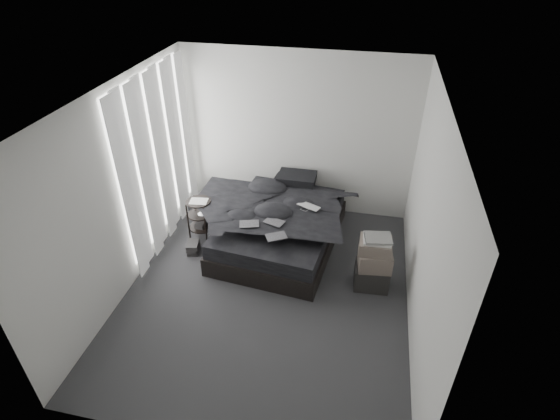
% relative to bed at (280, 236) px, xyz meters
% --- Properties ---
extents(floor, '(3.60, 4.20, 0.01)m').
position_rel_bed_xyz_m(floor, '(0.05, -1.02, -0.14)').
color(floor, '#333336').
rests_on(floor, ground).
extents(ceiling, '(3.60, 4.20, 0.01)m').
position_rel_bed_xyz_m(ceiling, '(0.05, -1.02, 2.46)').
color(ceiling, white).
rests_on(ceiling, ground).
extents(wall_back, '(3.60, 0.01, 2.60)m').
position_rel_bed_xyz_m(wall_back, '(0.05, 1.08, 1.16)').
color(wall_back, silver).
rests_on(wall_back, ground).
extents(wall_front, '(3.60, 0.01, 2.60)m').
position_rel_bed_xyz_m(wall_front, '(0.05, -3.12, 1.16)').
color(wall_front, silver).
rests_on(wall_front, ground).
extents(wall_left, '(0.01, 4.20, 2.60)m').
position_rel_bed_xyz_m(wall_left, '(-1.75, -1.02, 1.16)').
color(wall_left, silver).
rests_on(wall_left, ground).
extents(wall_right, '(0.01, 4.20, 2.60)m').
position_rel_bed_xyz_m(wall_right, '(1.85, -1.02, 1.16)').
color(wall_right, silver).
rests_on(wall_right, ground).
extents(window_left, '(0.02, 2.00, 2.30)m').
position_rel_bed_xyz_m(window_left, '(-1.73, -0.12, 1.21)').
color(window_left, white).
rests_on(window_left, wall_left).
extents(curtain_left, '(0.06, 2.12, 2.48)m').
position_rel_bed_xyz_m(curtain_left, '(-1.68, -0.12, 1.14)').
color(curtain_left, white).
rests_on(curtain_left, wall_left).
extents(bed, '(1.79, 2.23, 0.28)m').
position_rel_bed_xyz_m(bed, '(0.00, 0.00, 0.00)').
color(bed, black).
rests_on(bed, floor).
extents(mattress, '(1.72, 2.16, 0.22)m').
position_rel_bed_xyz_m(mattress, '(0.00, 0.00, 0.25)').
color(mattress, black).
rests_on(mattress, bed).
extents(duvet, '(1.71, 1.93, 0.24)m').
position_rel_bed_xyz_m(duvet, '(-0.01, -0.05, 0.48)').
color(duvet, black).
rests_on(duvet, mattress).
extents(pillow_lower, '(0.67, 0.49, 0.14)m').
position_rel_bed_xyz_m(pillow_lower, '(0.04, 0.81, 0.43)').
color(pillow_lower, black).
rests_on(pillow_lower, mattress).
extents(pillow_upper, '(0.59, 0.40, 0.13)m').
position_rel_bed_xyz_m(pillow_upper, '(0.11, 0.78, 0.57)').
color(pillow_upper, black).
rests_on(pillow_upper, pillow_lower).
extents(laptop, '(0.39, 0.33, 0.03)m').
position_rel_bed_xyz_m(laptop, '(0.39, 0.01, 0.62)').
color(laptop, silver).
rests_on(laptop, duvet).
extents(comic_a, '(0.30, 0.24, 0.01)m').
position_rel_bed_xyz_m(comic_a, '(-0.31, -0.52, 0.61)').
color(comic_a, black).
rests_on(comic_a, duvet).
extents(comic_b, '(0.30, 0.24, 0.01)m').
position_rel_bed_xyz_m(comic_b, '(0.01, -0.41, 0.61)').
color(comic_b, black).
rests_on(comic_b, duvet).
extents(comic_c, '(0.31, 0.28, 0.01)m').
position_rel_bed_xyz_m(comic_c, '(0.10, -0.72, 0.62)').
color(comic_c, black).
rests_on(comic_c, duvet).
extents(side_stand, '(0.38, 0.38, 0.66)m').
position_rel_bed_xyz_m(side_stand, '(-1.19, -0.11, 0.19)').
color(side_stand, black).
rests_on(side_stand, floor).
extents(papers, '(0.27, 0.22, 0.01)m').
position_rel_bed_xyz_m(papers, '(-1.18, -0.12, 0.52)').
color(papers, white).
rests_on(papers, side_stand).
extents(floor_books, '(0.20, 0.25, 0.16)m').
position_rel_bed_xyz_m(floor_books, '(-1.20, -0.47, -0.06)').
color(floor_books, black).
rests_on(floor_books, floor).
extents(box_lower, '(0.46, 0.37, 0.33)m').
position_rel_bed_xyz_m(box_lower, '(1.37, -0.64, 0.02)').
color(box_lower, black).
rests_on(box_lower, floor).
extents(box_mid, '(0.45, 0.38, 0.25)m').
position_rel_bed_xyz_m(box_mid, '(1.38, -0.65, 0.31)').
color(box_mid, '#675A51').
rests_on(box_mid, box_lower).
extents(box_upper, '(0.39, 0.32, 0.17)m').
position_rel_bed_xyz_m(box_upper, '(1.36, -0.64, 0.52)').
color(box_upper, '#675A51').
rests_on(box_upper, box_mid).
extents(art_book_white, '(0.35, 0.29, 0.03)m').
position_rel_bed_xyz_m(art_book_white, '(1.37, -0.64, 0.62)').
color(art_book_white, silver).
rests_on(art_book_white, box_upper).
extents(art_book_snake, '(0.36, 0.31, 0.03)m').
position_rel_bed_xyz_m(art_book_snake, '(1.38, -0.65, 0.66)').
color(art_book_snake, silver).
rests_on(art_book_snake, art_book_white).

